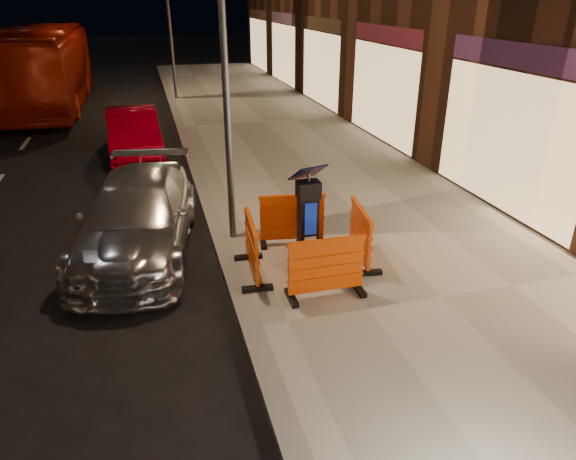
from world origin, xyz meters
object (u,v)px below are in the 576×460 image
object	(u,v)px
parking_kiosk	(308,220)
barrier_bldgside	(360,235)
barrier_back	(292,219)
car_red	(136,155)
bus_doubledecker	(53,106)
barrier_front	(326,268)
barrier_kerbside	(252,248)
car_silver	(142,250)

from	to	relation	value
parking_kiosk	barrier_bldgside	bearing A→B (deg)	5.64
barrier_back	car_red	xyz separation A→B (m)	(-2.80, 7.30, -0.63)
barrier_bldgside	bus_doubledecker	size ratio (longest dim) A/B	0.11
parking_kiosk	barrier_front	bearing A→B (deg)	-84.36
parking_kiosk	barrier_front	size ratio (longest dim) A/B	1.40
bus_doubledecker	barrier_back	bearing A→B (deg)	-68.99
barrier_back	parking_kiosk	bearing A→B (deg)	-81.36
barrier_bldgside	barrier_back	bearing A→B (deg)	52.64
parking_kiosk	barrier_bldgside	distance (m)	1.02
barrier_kerbside	bus_doubledecker	distance (m)	17.60
barrier_kerbside	barrier_bldgside	xyz separation A→B (m)	(1.90, 0.00, 0.00)
barrier_front	parking_kiosk	bearing A→B (deg)	90.64
parking_kiosk	car_silver	bearing A→B (deg)	154.05
car_red	parking_kiosk	bearing A→B (deg)	-74.08
parking_kiosk	barrier_kerbside	bearing A→B (deg)	-174.36
car_silver	bus_doubledecker	size ratio (longest dim) A/B	0.41
barrier_front	barrier_bldgside	world-z (taller)	same
barrier_front	barrier_kerbside	xyz separation A→B (m)	(-0.95, 0.95, 0.00)
car_red	bus_doubledecker	distance (m)	9.19
barrier_kerbside	parking_kiosk	bearing A→B (deg)	-86.36
barrier_back	car_red	size ratio (longest dim) A/B	0.30
parking_kiosk	barrier_front	xyz separation A→B (m)	(0.00, -0.95, -0.38)
barrier_front	barrier_kerbside	bearing A→B (deg)	135.64
barrier_kerbside	car_silver	bearing A→B (deg)	50.35
parking_kiosk	car_red	size ratio (longest dim) A/B	0.42
parking_kiosk	barrier_bldgside	xyz separation A→B (m)	(0.95, 0.00, -0.38)
car_red	bus_doubledecker	size ratio (longest dim) A/B	0.35
barrier_front	car_red	xyz separation A→B (m)	(-2.80, 9.20, -0.63)
parking_kiosk	bus_doubledecker	size ratio (longest dim) A/B	0.15
barrier_bldgside	barrier_kerbside	bearing A→B (deg)	97.64
barrier_bldgside	car_silver	bearing A→B (deg)	73.11
bus_doubledecker	barrier_bldgside	bearing A→B (deg)	-67.30
parking_kiosk	bus_doubledecker	xyz separation A→B (m)	(-6.22, 16.78, -1.01)
barrier_back	barrier_kerbside	bearing A→B (deg)	-126.36
barrier_back	barrier_kerbside	distance (m)	1.34
barrier_bldgside	car_silver	world-z (taller)	barrier_bldgside
barrier_back	car_silver	xyz separation A→B (m)	(-2.74, 0.73, -0.63)
barrier_kerbside	barrier_bldgside	size ratio (longest dim) A/B	1.00
car_silver	barrier_bldgside	bearing A→B (deg)	-15.21
parking_kiosk	barrier_back	bearing A→B (deg)	95.64
barrier_back	car_silver	bearing A→B (deg)	173.66
parking_kiosk	barrier_back	xyz separation A→B (m)	(0.00, 0.95, -0.38)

